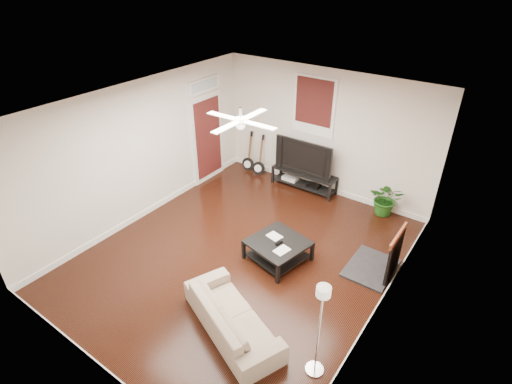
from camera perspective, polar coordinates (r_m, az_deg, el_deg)
room at (r=6.65m, az=-2.00°, el=0.42°), size 5.01×6.01×2.81m
brick_accent at (r=6.56m, az=21.25°, el=-2.37°), size 0.02×2.20×2.80m
fireplace at (r=7.13m, az=17.65°, el=-8.02°), size 0.80×1.10×0.92m
window_back at (r=8.88m, az=8.25°, el=11.99°), size 1.00×0.06×1.30m
door_left at (r=9.46m, az=-6.97°, el=8.73°), size 0.08×1.00×2.50m
tv_stand at (r=9.43m, az=6.84°, el=1.70°), size 1.56×0.41×0.44m
tv at (r=9.16m, az=7.14°, el=5.14°), size 1.39×0.18×0.80m
coffee_table at (r=7.25m, az=3.12°, el=-8.30°), size 1.10×1.10×0.39m
sofa at (r=6.04m, az=-3.41°, el=-17.27°), size 1.97×1.38×0.54m
floor_lamp at (r=5.28m, az=8.94°, el=-19.04°), size 0.32×0.32×1.50m
potted_plant at (r=8.77m, az=18.07°, el=-0.92°), size 0.79×0.72×0.75m
guitar_left at (r=10.04m, az=-1.17°, el=5.70°), size 0.34×0.26×1.03m
guitar_right at (r=9.83m, az=0.38°, el=5.14°), size 0.36×0.29×1.03m
ceiling_fan at (r=6.13m, az=-2.20°, el=10.15°), size 1.24×1.24×0.32m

